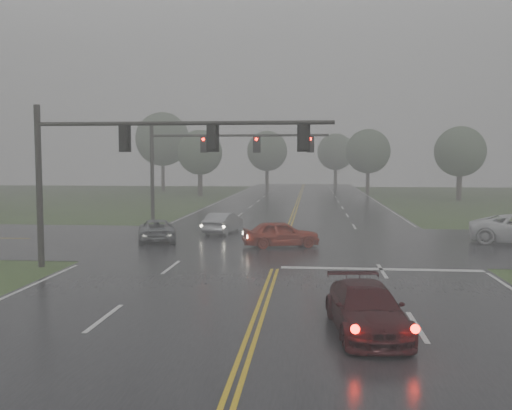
# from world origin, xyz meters

# --- Properties ---
(main_road) EXTENTS (18.00, 160.00, 0.02)m
(main_road) POSITION_xyz_m (0.00, 20.00, 0.00)
(main_road) COLOR black
(main_road) RESTS_ON ground
(cross_street) EXTENTS (120.00, 14.00, 0.02)m
(cross_street) POSITION_xyz_m (0.00, 22.00, 0.00)
(cross_street) COLOR black
(cross_street) RESTS_ON ground
(stop_bar) EXTENTS (8.50, 0.50, 0.01)m
(stop_bar) POSITION_xyz_m (4.50, 14.40, 0.00)
(stop_bar) COLOR silver
(stop_bar) RESTS_ON ground
(sedan_maroon) EXTENTS (2.29, 4.62, 1.29)m
(sedan_maroon) POSITION_xyz_m (3.04, 5.33, 0.00)
(sedan_maroon) COLOR black
(sedan_maroon) RESTS_ON ground
(sedan_red) EXTENTS (4.39, 2.68, 1.40)m
(sedan_red) POSITION_xyz_m (-0.08, 20.33, 0.00)
(sedan_red) COLOR #A11F0E
(sedan_red) RESTS_ON ground
(sedan_silver) EXTENTS (2.14, 4.20, 1.32)m
(sedan_silver) POSITION_xyz_m (-4.03, 25.62, 0.00)
(sedan_silver) COLOR #9B9DA2
(sedan_silver) RESTS_ON ground
(car_grey) EXTENTS (3.18, 4.80, 1.22)m
(car_grey) POSITION_xyz_m (-7.34, 21.98, 0.00)
(car_grey) COLOR slate
(car_grey) RESTS_ON ground
(signal_gantry_near) EXTENTS (12.80, 0.31, 7.02)m
(signal_gantry_near) POSITION_xyz_m (-6.26, 13.67, 4.93)
(signal_gantry_near) COLOR black
(signal_gantry_near) RESTS_ON ground
(signal_gantry_far) EXTENTS (13.05, 0.37, 7.29)m
(signal_gantry_far) POSITION_xyz_m (-6.17, 31.21, 5.12)
(signal_gantry_far) COLOR black
(signal_gantry_far) RESTS_ON ground
(tree_nw_a) EXTENTS (5.81, 5.81, 8.53)m
(tree_nw_a) POSITION_xyz_m (-12.90, 62.88, 5.60)
(tree_nw_a) COLOR #332A21
(tree_nw_a) RESTS_ON ground
(tree_ne_a) EXTENTS (6.01, 6.01, 8.83)m
(tree_ne_a) POSITION_xyz_m (9.06, 68.38, 5.81)
(tree_ne_a) COLOR #332A21
(tree_ne_a) RESTS_ON ground
(tree_n_mid) EXTENTS (6.23, 6.23, 9.15)m
(tree_n_mid) POSITION_xyz_m (-5.38, 77.98, 6.02)
(tree_n_mid) COLOR #332A21
(tree_n_mid) RESTS_ON ground
(tree_e_near) EXTENTS (5.81, 5.81, 8.54)m
(tree_e_near) POSITION_xyz_m (18.50, 57.91, 5.61)
(tree_e_near) COLOR #332A21
(tree_e_near) RESTS_ON ground
(tree_nw_b) EXTENTS (7.99, 7.99, 11.73)m
(tree_nw_b) POSITION_xyz_m (-20.63, 73.45, 7.72)
(tree_nw_b) COLOR #332A21
(tree_nw_b) RESTS_ON ground
(tree_n_far) EXTENTS (6.24, 6.24, 9.16)m
(tree_n_far) POSITION_xyz_m (5.51, 88.06, 6.02)
(tree_n_far) COLOR #332A21
(tree_n_far) RESTS_ON ground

